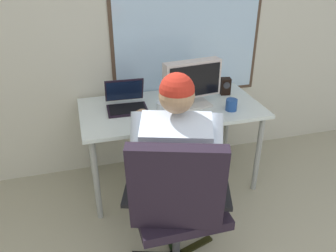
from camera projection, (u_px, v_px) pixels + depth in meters
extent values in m
cube|color=beige|center=(128.00, 18.00, 2.74)|extent=(5.93, 0.06, 2.66)
cube|color=#4C3828|center=(188.00, 30.00, 2.88)|extent=(1.32, 0.01, 1.15)
cube|color=silver|center=(188.00, 30.00, 2.88)|extent=(1.26, 0.02, 1.09)
cylinder|color=#989B95|center=(96.00, 180.00, 2.48)|extent=(0.04, 0.04, 0.69)
cylinder|color=#989B95|center=(258.00, 154.00, 2.79)|extent=(0.04, 0.04, 0.69)
cylinder|color=#989B95|center=(90.00, 140.00, 3.00)|extent=(0.04, 0.04, 0.69)
cylinder|color=#989B95|center=(227.00, 122.00, 3.31)|extent=(0.04, 0.04, 0.69)
cube|color=silver|center=(171.00, 108.00, 2.73)|extent=(1.42, 0.73, 0.03)
cube|color=black|center=(194.00, 247.00, 2.36)|extent=(0.30, 0.13, 0.02)
cube|color=black|center=(170.00, 240.00, 2.42)|extent=(0.05, 0.30, 0.02)
cylinder|color=#3F3F44|center=(176.00, 232.00, 2.19)|extent=(0.05, 0.05, 0.41)
cube|color=black|center=(177.00, 205.00, 2.09)|extent=(0.52, 0.52, 0.06)
cube|color=black|center=(177.00, 189.00, 1.74)|extent=(0.51, 0.28, 0.54)
cube|color=black|center=(225.00, 189.00, 2.01)|extent=(0.16, 0.36, 0.02)
cube|color=black|center=(130.00, 186.00, 2.04)|extent=(0.16, 0.36, 0.02)
cylinder|color=#4A4E59|center=(200.00, 176.00, 2.30)|extent=(0.29, 0.49, 0.15)
cylinder|color=#4A4E59|center=(198.00, 184.00, 2.61)|extent=(0.12, 0.12, 0.48)
cube|color=black|center=(197.00, 199.00, 2.76)|extent=(0.17, 0.26, 0.08)
cylinder|color=#4A4E59|center=(153.00, 175.00, 2.31)|extent=(0.29, 0.49, 0.15)
cylinder|color=#4A4E59|center=(156.00, 183.00, 2.62)|extent=(0.12, 0.12, 0.48)
cube|color=black|center=(157.00, 198.00, 2.77)|extent=(0.17, 0.26, 0.08)
cube|color=silver|center=(176.00, 160.00, 1.97)|extent=(0.47, 0.44, 0.58)
sphere|color=#A57C57|center=(177.00, 96.00, 1.78)|extent=(0.19, 0.19, 0.19)
sphere|color=#B2271A|center=(177.00, 90.00, 1.77)|extent=(0.19, 0.19, 0.19)
cylinder|color=silver|center=(215.00, 138.00, 1.95)|extent=(0.16, 0.24, 0.28)
cylinder|color=#A57C57|center=(213.00, 151.00, 2.09)|extent=(0.12, 0.17, 0.27)
sphere|color=#A57C57|center=(212.00, 151.00, 2.14)|extent=(0.09, 0.09, 0.09)
cylinder|color=silver|center=(138.00, 136.00, 1.97)|extent=(0.15, 0.23, 0.29)
cylinder|color=#A57C57|center=(141.00, 132.00, 2.11)|extent=(0.10, 0.10, 0.26)
sphere|color=#A57C57|center=(142.00, 116.00, 2.16)|extent=(0.09, 0.09, 0.09)
cube|color=beige|center=(191.00, 104.00, 2.75)|extent=(0.30, 0.26, 0.02)
cylinder|color=beige|center=(191.00, 99.00, 2.74)|extent=(0.04, 0.04, 0.06)
cube|color=beige|center=(192.00, 79.00, 2.66)|extent=(0.47, 0.16, 0.28)
cube|color=black|center=(195.00, 81.00, 2.61)|extent=(0.41, 0.06, 0.24)
cube|color=black|center=(127.00, 110.00, 2.66)|extent=(0.31, 0.23, 0.02)
cube|color=black|center=(127.00, 108.00, 2.65)|extent=(0.28, 0.20, 0.00)
cube|color=black|center=(124.00, 90.00, 2.74)|extent=(0.31, 0.10, 0.20)
cube|color=#0F1933|center=(124.00, 91.00, 2.73)|extent=(0.28, 0.09, 0.17)
cylinder|color=silver|center=(162.00, 119.00, 2.53)|extent=(0.06, 0.06, 0.00)
cylinder|color=silver|center=(162.00, 115.00, 2.51)|extent=(0.01, 0.01, 0.06)
cylinder|color=silver|center=(162.00, 107.00, 2.48)|extent=(0.08, 0.08, 0.07)
cylinder|color=#5E0526|center=(162.00, 109.00, 2.49)|extent=(0.08, 0.08, 0.03)
cube|color=black|center=(225.00, 86.00, 2.92)|extent=(0.09, 0.08, 0.14)
cylinder|color=#333338|center=(227.00, 85.00, 2.88)|extent=(0.06, 0.02, 0.06)
cylinder|color=#1F468D|center=(231.00, 105.00, 2.65)|extent=(0.09, 0.09, 0.09)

